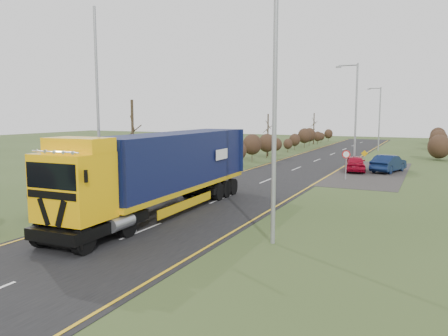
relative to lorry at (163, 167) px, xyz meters
name	(u,v)px	position (x,y,z in m)	size (l,w,h in m)	color
ground	(188,213)	(1.05, 0.63, -2.41)	(160.00, 160.00, 0.00)	#31441D
road	(257,184)	(1.05, 10.63, -2.40)	(8.00, 120.00, 0.02)	black
layby	(369,173)	(7.55, 20.63, -2.40)	(6.00, 18.00, 0.02)	#292624
lane_markings	(256,185)	(1.05, 10.33, -2.38)	(7.52, 116.00, 0.01)	gold
hedgerow	(172,161)	(-4.95, 8.53, -0.79)	(2.24, 102.04, 6.05)	black
lorry	(163,167)	(0.00, 0.00, 0.00)	(2.97, 15.31, 4.25)	black
car_red_hatchback	(355,163)	(6.29, 20.99, -1.68)	(1.72, 4.28, 1.46)	maroon
car_blue_sedan	(389,164)	(9.00, 21.91, -1.66)	(1.60, 4.59, 1.51)	#0A1637
streetlight_near	(271,100)	(6.70, -2.51, 3.30)	(2.18, 0.21, 10.29)	gray
streetlight_mid	(355,111)	(5.69, 23.34, 2.95)	(2.06, 0.19, 9.70)	gray
streetlight_far	(379,116)	(5.55, 44.30, 2.33)	(1.84, 0.18, 8.63)	gray
left_pole	(98,107)	(-4.92, 0.81, 3.13)	(0.16, 0.16, 11.09)	gray
speed_sign	(346,159)	(6.39, 15.88, -0.81)	(0.63, 0.10, 2.30)	gray
warning_board	(364,157)	(6.55, 24.66, -1.45)	(0.62, 0.11, 1.63)	gray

